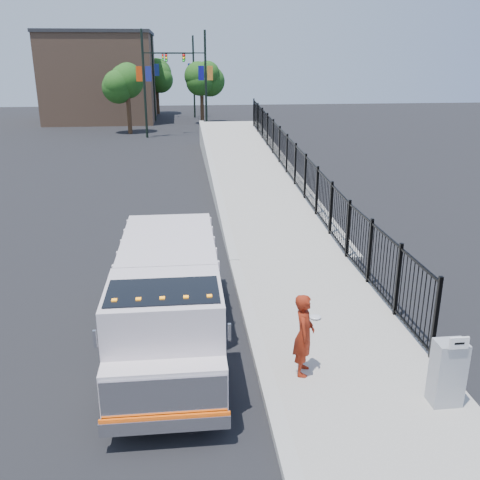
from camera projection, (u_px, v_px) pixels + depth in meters
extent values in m
plane|color=black|center=(251.00, 326.00, 12.79)|extent=(120.00, 120.00, 0.00)
cube|color=#9E998E|center=(355.00, 365.00, 11.09)|extent=(3.55, 12.00, 0.12)
cube|color=#ADAAA3|center=(264.00, 369.00, 10.88)|extent=(0.30, 12.00, 0.16)
cube|color=#9E998E|center=(252.00, 179.00, 28.03)|extent=(3.95, 24.06, 3.19)
cube|color=black|center=(295.00, 178.00, 24.13)|extent=(0.10, 28.00, 1.80)
cube|color=black|center=(170.00, 322.00, 11.97)|extent=(0.91, 6.00, 0.19)
cube|color=silver|center=(166.00, 331.00, 9.77)|extent=(2.08, 1.95, 1.76)
cube|color=silver|center=(165.00, 386.00, 8.88)|extent=(2.08, 0.63, 0.88)
cube|color=silver|center=(164.00, 398.00, 8.58)|extent=(2.03, 0.08, 0.75)
cube|color=silver|center=(166.00, 424.00, 8.65)|extent=(2.12, 0.17, 0.25)
cube|color=#F15007|center=(165.00, 417.00, 8.61)|extent=(2.12, 0.06, 0.05)
cube|color=black|center=(164.00, 310.00, 9.39)|extent=(1.95, 1.16, 0.75)
cube|color=silver|center=(169.00, 266.00, 12.76)|extent=(2.14, 3.72, 1.50)
cube|color=silver|center=(95.00, 339.00, 8.71)|extent=(0.05, 0.05, 0.31)
cube|color=silver|center=(230.00, 332.00, 8.92)|extent=(0.05, 0.05, 0.31)
cube|color=orange|center=(114.00, 301.00, 8.90)|extent=(0.09, 0.07, 0.05)
cube|color=orange|center=(138.00, 300.00, 8.94)|extent=(0.09, 0.07, 0.05)
cube|color=orange|center=(162.00, 299.00, 8.98)|extent=(0.09, 0.07, 0.05)
cube|color=orange|center=(186.00, 298.00, 9.02)|extent=(0.09, 0.07, 0.05)
cube|color=orange|center=(209.00, 296.00, 9.06)|extent=(0.09, 0.07, 0.05)
cylinder|color=black|center=(114.00, 397.00, 9.41)|extent=(0.29, 0.88, 0.88)
cylinder|color=black|center=(219.00, 391.00, 9.59)|extent=(0.29, 0.88, 0.88)
cylinder|color=black|center=(134.00, 294.00, 13.47)|extent=(0.29, 0.88, 0.88)
cylinder|color=black|center=(208.00, 291.00, 13.65)|extent=(0.29, 0.88, 0.88)
cylinder|color=black|center=(137.00, 279.00, 14.38)|extent=(0.29, 0.88, 0.88)
cylinder|color=black|center=(206.00, 276.00, 14.56)|extent=(0.29, 0.88, 0.88)
imported|color=maroon|center=(304.00, 335.00, 10.45)|extent=(0.56, 0.71, 1.70)
cube|color=gray|center=(447.00, 373.00, 9.59)|extent=(0.55, 0.40, 1.25)
cube|color=white|center=(459.00, 343.00, 9.14)|extent=(0.35, 0.04, 0.22)
ellipsoid|color=silver|center=(315.00, 317.00, 12.91)|extent=(0.29, 0.29, 0.07)
cylinder|color=black|center=(144.00, 85.00, 40.72)|extent=(0.18, 0.18, 8.00)
cube|color=black|center=(164.00, 53.00, 40.13)|extent=(3.20, 0.08, 0.08)
cube|color=black|center=(183.00, 58.00, 40.40)|extent=(0.18, 0.22, 0.60)
cube|color=navy|center=(148.00, 74.00, 40.50)|extent=(0.45, 0.04, 1.10)
cube|color=#E03F0C|center=(139.00, 74.00, 40.42)|extent=(0.45, 0.04, 1.10)
cylinder|color=black|center=(206.00, 83.00, 42.55)|extent=(0.18, 0.18, 8.00)
cube|color=black|center=(185.00, 53.00, 41.63)|extent=(3.20, 0.08, 0.08)
cube|color=black|center=(166.00, 58.00, 41.59)|extent=(0.18, 0.22, 0.60)
cube|color=orange|center=(210.00, 73.00, 42.32)|extent=(0.45, 0.04, 1.10)
cube|color=navy|center=(201.00, 73.00, 42.25)|extent=(0.45, 0.04, 1.10)
cylinder|color=black|center=(154.00, 79.00, 51.58)|extent=(0.18, 0.18, 8.00)
cube|color=black|center=(169.00, 53.00, 51.00)|extent=(3.20, 0.08, 0.08)
cube|color=black|center=(184.00, 57.00, 51.26)|extent=(0.18, 0.22, 0.60)
cube|color=#2641A3|center=(157.00, 70.00, 51.36)|extent=(0.45, 0.04, 1.10)
cube|color=gold|center=(149.00, 70.00, 51.29)|extent=(0.45, 0.04, 1.10)
cylinder|color=black|center=(194.00, 77.00, 54.29)|extent=(0.18, 0.18, 8.00)
cube|color=black|center=(177.00, 53.00, 53.37)|extent=(3.20, 0.08, 0.08)
cube|color=black|center=(163.00, 57.00, 53.34)|extent=(0.18, 0.22, 0.60)
cube|color=orange|center=(197.00, 69.00, 54.06)|extent=(0.45, 0.04, 1.10)
cube|color=navy|center=(190.00, 69.00, 53.99)|extent=(0.45, 0.04, 1.10)
cylinder|color=#382314|center=(129.00, 114.00, 43.62)|extent=(0.36, 0.36, 3.20)
sphere|color=#194714|center=(127.00, 83.00, 42.84)|extent=(2.82, 2.82, 2.82)
cylinder|color=#382314|center=(202.00, 106.00, 50.23)|extent=(0.36, 0.36, 3.20)
sphere|color=#194714|center=(202.00, 80.00, 49.45)|extent=(2.58, 2.58, 2.58)
cylinder|color=#382314|center=(158.00, 99.00, 58.51)|extent=(0.36, 0.36, 3.20)
sphere|color=#194714|center=(157.00, 76.00, 57.73)|extent=(3.28, 3.28, 3.28)
cube|color=#8C664C|center=(101.00, 78.00, 51.87)|extent=(10.00, 10.00, 8.00)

